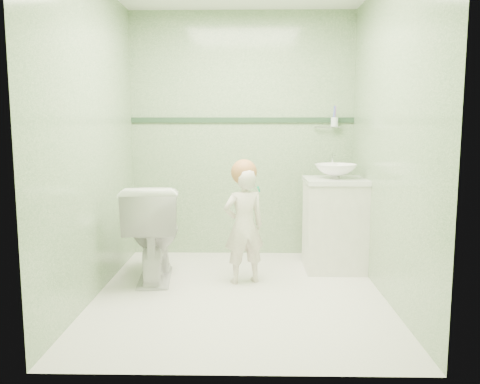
{
  "coord_description": "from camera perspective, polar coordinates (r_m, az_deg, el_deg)",
  "views": [
    {
      "loc": [
        0.07,
        -3.67,
        1.3
      ],
      "look_at": [
        0.0,
        0.15,
        0.78
      ],
      "focal_mm": 36.88,
      "sensor_mm": 36.0,
      "label": 1
    }
  ],
  "objects": [
    {
      "name": "ground",
      "position": [
        3.9,
        -0.04,
        -11.74
      ],
      "size": [
        2.5,
        2.5,
        0.0
      ],
      "primitive_type": "plane",
      "color": "silver",
      "rests_on": "ground"
    },
    {
      "name": "toddler",
      "position": [
        4.06,
        0.45,
        -3.95
      ],
      "size": [
        0.4,
        0.33,
        0.95
      ],
      "primitive_type": "imported",
      "rotation": [
        0.0,
        0.0,
        3.48
      ],
      "color": "beige",
      "rests_on": "ground"
    },
    {
      "name": "toilet",
      "position": [
        4.24,
        -10.03,
        -4.54
      ],
      "size": [
        0.54,
        0.84,
        0.81
      ],
      "primitive_type": "imported",
      "rotation": [
        0.0,
        0.0,
        3.24
      ],
      "color": "white",
      "rests_on": "ground"
    },
    {
      "name": "teal_toothbrush",
      "position": [
        3.91,
        2.07,
        0.38
      ],
      "size": [
        0.1,
        0.14,
        0.08
      ],
      "color": "#05925D",
      "rests_on": "toddler"
    },
    {
      "name": "trim_stripe",
      "position": [
        4.91,
        0.25,
        8.33
      ],
      "size": [
        2.2,
        0.02,
        0.05
      ],
      "primitive_type": "cube",
      "color": "#28442D",
      "rests_on": "room_shell"
    },
    {
      "name": "cup_holder",
      "position": [
        4.92,
        10.78,
        7.94
      ],
      "size": [
        0.26,
        0.07,
        0.21
      ],
      "color": "silver",
      "rests_on": "room_shell"
    },
    {
      "name": "hair_cap",
      "position": [
        4.02,
        0.46,
        2.31
      ],
      "size": [
        0.21,
        0.21,
        0.21
      ],
      "primitive_type": "sphere",
      "color": "#AA6D3D",
      "rests_on": "toddler"
    },
    {
      "name": "basin",
      "position": [
        4.46,
        11.0,
        2.38
      ],
      "size": [
        0.37,
        0.37,
        0.13
      ],
      "primitive_type": "imported",
      "color": "white",
      "rests_on": "counter"
    },
    {
      "name": "vanity",
      "position": [
        4.53,
        10.84,
        -3.85
      ],
      "size": [
        0.52,
        0.5,
        0.8
      ],
      "primitive_type": "cube",
      "color": "white",
      "rests_on": "ground"
    },
    {
      "name": "faucet",
      "position": [
        4.63,
        10.64,
        3.58
      ],
      "size": [
        0.03,
        0.13,
        0.18
      ],
      "color": "silver",
      "rests_on": "counter"
    },
    {
      "name": "counter",
      "position": [
        4.47,
        10.98,
        1.31
      ],
      "size": [
        0.54,
        0.52,
        0.04
      ],
      "primitive_type": "cube",
      "color": "white",
      "rests_on": "vanity"
    },
    {
      "name": "room_shell",
      "position": [
        3.68,
        -0.05,
        6.18
      ],
      "size": [
        2.5,
        2.54,
        2.4
      ],
      "color": "gray",
      "rests_on": "ground"
    }
  ]
}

